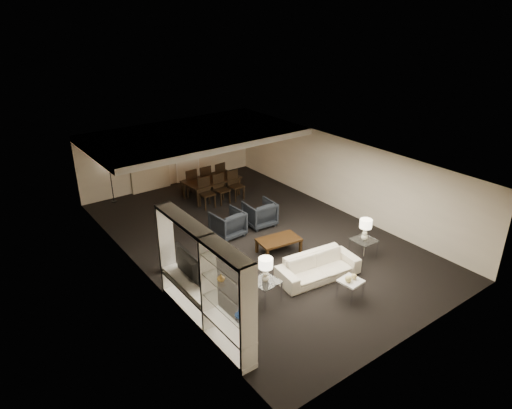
{
  "coord_description": "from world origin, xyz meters",
  "views": [
    {
      "loc": [
        -7.18,
        -9.74,
        6.53
      ],
      "look_at": [
        0.0,
        0.0,
        1.1
      ],
      "focal_mm": 32.0,
      "sensor_mm": 36.0,
      "label": 1
    }
  ],
  "objects": [
    {
      "name": "wall_back",
      "position": [
        0.0,
        5.5,
        1.25
      ],
      "size": [
        7.0,
        0.02,
        2.5
      ],
      "primitive_type": "cube",
      "color": "beige",
      "rests_on": "ground"
    },
    {
      "name": "media_unit",
      "position": [
        -3.31,
        -2.6,
        1.18
      ],
      "size": [
        0.38,
        3.4,
        2.35
      ],
      "primitive_type": null,
      "color": "white",
      "rests_on": "wall_left"
    },
    {
      "name": "wall_right",
      "position": [
        3.5,
        0.0,
        1.25
      ],
      "size": [
        0.02,
        11.0,
        2.5
      ],
      "primitive_type": "cube",
      "color": "beige",
      "rests_on": "ground"
    },
    {
      "name": "painting",
      "position": [
        2.1,
        5.46,
        1.55
      ],
      "size": [
        0.95,
        0.04,
        0.65
      ],
      "primitive_type": "cube",
      "color": "#142D38",
      "rests_on": "wall_back"
    },
    {
      "name": "marble_table",
      "position": [
        0.01,
        -3.77,
        0.25
      ],
      "size": [
        0.54,
        0.54,
        0.49
      ],
      "primitive_type": null,
      "rotation": [
        0.0,
        0.0,
        0.1
      ],
      "color": "white",
      "rests_on": "floor"
    },
    {
      "name": "chair_fm",
      "position": [
        0.58,
        4.09,
        0.52
      ],
      "size": [
        0.48,
        0.48,
        1.04
      ],
      "primitive_type": null,
      "rotation": [
        0.0,
        0.0,
        3.13
      ],
      "color": "black",
      "rests_on": "floor"
    },
    {
      "name": "wall_front",
      "position": [
        0.0,
        -5.5,
        1.25
      ],
      "size": [
        7.0,
        0.02,
        2.5
      ],
      "primitive_type": "cube",
      "color": "beige",
      "rests_on": "ground"
    },
    {
      "name": "table_lamp_left",
      "position": [
        -1.69,
        -2.67,
        0.86
      ],
      "size": [
        0.36,
        0.36,
        0.61
      ],
      "primitive_type": null,
      "rotation": [
        0.0,
        0.0,
        0.08
      ],
      "color": "beige",
      "rests_on": "side_table_left"
    },
    {
      "name": "floor",
      "position": [
        0.0,
        0.0,
        0.0
      ],
      "size": [
        11.0,
        11.0,
        0.0
      ],
      "primitive_type": "plane",
      "color": "black",
      "rests_on": "ground"
    },
    {
      "name": "side_table_left",
      "position": [
        -1.69,
        -2.67,
        0.28
      ],
      "size": [
        0.66,
        0.66,
        0.55
      ],
      "primitive_type": null,
      "rotation": [
        0.0,
        0.0,
        0.12
      ],
      "color": "white",
      "rests_on": "floor"
    },
    {
      "name": "vase_blue",
      "position": [
        -3.31,
        -3.94,
        1.14
      ],
      "size": [
        0.16,
        0.16,
        0.17
      ],
      "primitive_type": "imported",
      "color": "#214493",
      "rests_on": "media_unit"
    },
    {
      "name": "ceiling_soffit",
      "position": [
        0.0,
        3.5,
        2.4
      ],
      "size": [
        7.0,
        4.0,
        0.2
      ],
      "primitive_type": "cube",
      "color": "silver",
      "rests_on": "ceiling"
    },
    {
      "name": "floor_lamp",
      "position": [
        -2.45,
        5.2,
        0.73
      ],
      "size": [
        0.26,
        0.26,
        1.47
      ],
      "primitive_type": null,
      "rotation": [
        0.0,
        0.0,
        -0.23
      ],
      "color": "black",
      "rests_on": "floor"
    },
    {
      "name": "chair_nl",
      "position": [
        -0.02,
        2.79,
        0.52
      ],
      "size": [
        0.49,
        0.49,
        1.04
      ],
      "primitive_type": null,
      "rotation": [
        0.0,
        0.0,
        -0.02
      ],
      "color": "black",
      "rests_on": "floor"
    },
    {
      "name": "ceiling",
      "position": [
        0.0,
        0.0,
        2.5
      ],
      "size": [
        7.0,
        11.0,
        0.02
      ],
      "primitive_type": "cube",
      "color": "silver",
      "rests_on": "ground"
    },
    {
      "name": "chair_nm",
      "position": [
        0.58,
        2.79,
        0.52
      ],
      "size": [
        0.52,
        0.52,
        1.04
      ],
      "primitive_type": null,
      "rotation": [
        0.0,
        0.0,
        0.08
      ],
      "color": "black",
      "rests_on": "floor"
    },
    {
      "name": "floor_speaker",
      "position": [
        -3.06,
        -0.06,
        0.63
      ],
      "size": [
        0.15,
        0.15,
        1.26
      ],
      "primitive_type": "cube",
      "rotation": [
        0.0,
        0.0,
        -0.11
      ],
      "color": "black",
      "rests_on": "floor"
    },
    {
      "name": "gold_gourd_b",
      "position": [
        0.11,
        -3.77,
        0.56
      ],
      "size": [
        0.14,
        0.14,
        0.14
      ],
      "primitive_type": "sphere",
      "color": "#E3C678",
      "rests_on": "marble_table"
    },
    {
      "name": "chair_nr",
      "position": [
        1.18,
        2.79,
        0.52
      ],
      "size": [
        0.51,
        0.51,
        1.04
      ],
      "primitive_type": null,
      "rotation": [
        0.0,
        0.0,
        0.06
      ],
      "color": "black",
      "rests_on": "floor"
    },
    {
      "name": "curtains",
      "position": [
        -0.9,
        5.42,
        1.2
      ],
      "size": [
        1.5,
        0.12,
        2.4
      ],
      "primitive_type": "cube",
      "color": "beige",
      "rests_on": "wall_back"
    },
    {
      "name": "armchair_left",
      "position": [
        -0.59,
        0.63,
        0.4
      ],
      "size": [
        0.91,
        0.93,
        0.8
      ],
      "primitive_type": "imported",
      "rotation": [
        0.0,
        0.0,
        3.2
      ],
      "color": "black",
      "rests_on": "floor"
    },
    {
      "name": "vase_amber",
      "position": [
        -3.31,
        -3.35,
        1.64
      ],
      "size": [
        0.16,
        0.16,
        0.16
      ],
      "primitive_type": "imported",
      "color": "#AD8139",
      "rests_on": "media_unit"
    },
    {
      "name": "sofa",
      "position": [
        0.01,
        -2.67,
        0.32
      ],
      "size": [
        2.25,
        1.1,
        0.63
      ],
      "primitive_type": "imported",
      "rotation": [
        0.0,
        0.0,
        -0.12
      ],
      "color": "beige",
      "rests_on": "floor"
    },
    {
      "name": "door",
      "position": [
        0.7,
        5.47,
        1.05
      ],
      "size": [
        0.9,
        0.05,
        2.1
      ],
      "primitive_type": "cube",
      "color": "silver",
      "rests_on": "wall_back"
    },
    {
      "name": "television",
      "position": [
        -3.28,
        -1.76,
        1.08
      ],
      "size": [
        1.15,
        0.15,
        0.66
      ],
      "primitive_type": "imported",
      "rotation": [
        0.0,
        0.0,
        1.57
      ],
      "color": "black",
      "rests_on": "media_unit"
    },
    {
      "name": "side_table_right",
      "position": [
        1.71,
        -2.67,
        0.28
      ],
      "size": [
        0.6,
        0.6,
        0.55
      ],
      "primitive_type": null,
      "rotation": [
        0.0,
        0.0,
        -0.01
      ],
      "color": "white",
      "rests_on": "floor"
    },
    {
      "name": "gold_gourd_a",
      "position": [
        -0.09,
        -3.77,
        0.57
      ],
      "size": [
        0.16,
        0.16,
        0.16
      ],
      "primitive_type": "sphere",
      "color": "#EBD77C",
      "rests_on": "marble_table"
    },
    {
      "name": "coffee_table",
      "position": [
        0.01,
        -1.07,
        0.21
      ],
      "size": [
        1.27,
        0.84,
        0.42
      ],
      "primitive_type": null,
      "rotation": [
        0.0,
        0.0,
        -0.13
      ],
      "color": "black",
      "rests_on": "floor"
    },
    {
      "name": "chair_fr",
      "position": [
        1.18,
        4.09,
        0.52
      ],
      "size": [
        0.54,
        0.54,
        1.04
      ],
      "primitive_type": null,
      "rotation": [
        0.0,
        0.0,
        3.28
      ],
      "color": "black",
      "rests_on": "floor"
    },
    {
      "name": "pendant_light",
      "position": [
        0.3,
        3.5,
        1.92
      ],
      "size": [
        0.52,
        0.52,
        0.24
      ],
      "primitive_type": "cylinder",
      "color": "#D8591E",
      "rests_on": "ceiling_soffit"
    },
    {
      "name": "chair_fl",
      "position": [
        -0.02,
        4.09,
        0.52
      ],
      "size": [
        0.52,
        0.52,
        1.04
      ],
      "primitive_type": null,
      "rotation": [
        0.0,
        0.0,
        3.23
      ],
      "color": "black",
      "rests_on": "floor"
    },
    {
      "name": "armchair_right",
      "position": [
        0.61,
        0.63,
        0.4
      ],
      "size": [
        0.92,
        0.94,
        0.8
      ],
      "primitive_type": "imported",
      "rotation": [
        0.0,
        0.0,
        3.07
      ],
      "color": "black",
      "rests_on": "floor"
    },
    {
      "name": "dining_table",
      "position": [
        0.58,
        3.44,
        0.35
      ],
      "size": [
        2.05,
        1.22,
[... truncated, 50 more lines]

